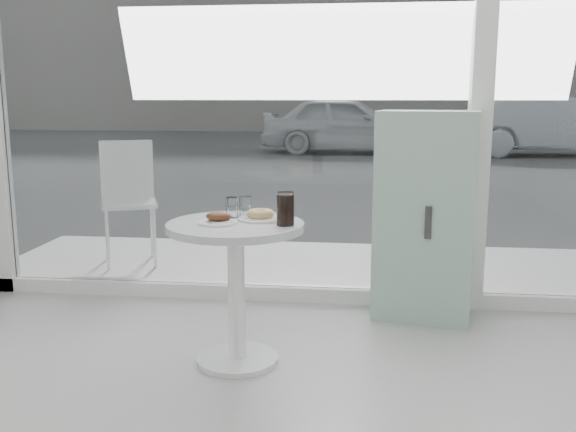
# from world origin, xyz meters

# --- Properties ---
(storefront) EXTENTS (5.00, 0.14, 3.00)m
(storefront) POSITION_xyz_m (0.07, 3.00, 1.71)
(storefront) COLOR white
(storefront) RESTS_ON ground
(main_table) EXTENTS (0.72, 0.72, 0.77)m
(main_table) POSITION_xyz_m (-0.50, 1.90, 0.55)
(main_table) COLOR white
(main_table) RESTS_ON ground
(patio_deck) EXTENTS (5.60, 1.60, 0.05)m
(patio_deck) POSITION_xyz_m (0.00, 3.80, 0.03)
(patio_deck) COLOR silver
(patio_deck) RESTS_ON ground
(street) EXTENTS (40.00, 24.00, 0.00)m
(street) POSITION_xyz_m (0.00, 16.00, -0.00)
(street) COLOR #323232
(street) RESTS_ON ground
(far_building) EXTENTS (40.00, 2.00, 8.00)m
(far_building) POSITION_xyz_m (0.00, 25.00, 4.00)
(far_building) COLOR gray
(far_building) RESTS_ON ground
(mint_cabinet) EXTENTS (0.67, 0.51, 1.33)m
(mint_cabinet) POSITION_xyz_m (0.55, 2.78, 0.66)
(mint_cabinet) COLOR #88AE98
(mint_cabinet) RESTS_ON ground
(patio_chair) EXTENTS (0.56, 0.56, 1.00)m
(patio_chair) POSITION_xyz_m (-1.78, 3.75, 0.62)
(patio_chair) COLOR white
(patio_chair) RESTS_ON patio_deck
(car_white) EXTENTS (4.26, 1.95, 1.42)m
(car_white) POSITION_xyz_m (-0.27, 14.74, 0.71)
(car_white) COLOR silver
(car_white) RESTS_ON street
(car_silver) EXTENTS (4.48, 1.70, 1.46)m
(car_silver) POSITION_xyz_m (4.51, 14.54, 0.73)
(car_silver) COLOR #A1A4A8
(car_silver) RESTS_ON street
(plate_fritter) EXTENTS (0.21, 0.21, 0.07)m
(plate_fritter) POSITION_xyz_m (-0.58, 1.86, 0.80)
(plate_fritter) COLOR silver
(plate_fritter) RESTS_ON main_table
(plate_donut) EXTENTS (0.24, 0.24, 0.06)m
(plate_donut) POSITION_xyz_m (-0.38, 1.99, 0.79)
(plate_donut) COLOR silver
(plate_donut) RESTS_ON main_table
(water_tumbler_a) EXTENTS (0.07, 0.07, 0.11)m
(water_tumbler_a) POSITION_xyz_m (-0.55, 2.05, 0.82)
(water_tumbler_a) COLOR white
(water_tumbler_a) RESTS_ON main_table
(water_tumbler_b) EXTENTS (0.07, 0.07, 0.11)m
(water_tumbler_b) POSITION_xyz_m (-0.48, 2.09, 0.82)
(water_tumbler_b) COLOR white
(water_tumbler_b) RESTS_ON main_table
(cola_glass) EXTENTS (0.09, 0.09, 0.17)m
(cola_glass) POSITION_xyz_m (-0.23, 1.87, 0.85)
(cola_glass) COLOR white
(cola_glass) RESTS_ON main_table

